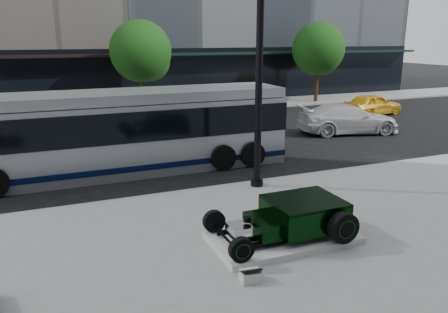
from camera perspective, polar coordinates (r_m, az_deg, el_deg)
name	(u,v)px	position (r m, az deg, el deg)	size (l,w,h in m)	color
ground	(194,172)	(16.03, -4.00, -2.03)	(120.00, 120.00, 0.00)	black
sidewalk_far	(125,112)	(29.31, -12.79, 5.73)	(70.00, 4.00, 0.12)	gray
street_trees	(143,54)	(28.25, -10.57, 13.07)	(29.80, 3.80, 5.70)	black
display_plinth	(283,238)	(10.60, 7.72, -10.45)	(3.40, 1.80, 0.15)	silver
hot_rod	(296,216)	(10.55, 9.39, -7.65)	(3.22, 2.00, 0.81)	black
info_plaque	(251,275)	(8.93, 3.51, -15.25)	(0.43, 0.34, 0.31)	silver
lamppost	(259,81)	(13.53, 4.58, 9.83)	(0.40, 0.40, 7.29)	black
transit_bus	(123,131)	(16.18, -13.09, 3.21)	(12.12, 2.88, 2.92)	#A4A8AE
white_sedan	(348,119)	(23.18, 15.91, 4.75)	(2.07, 5.10, 1.48)	silver
yellow_taxi	(373,104)	(29.11, 18.85, 6.45)	(1.59, 3.96, 1.35)	yellow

